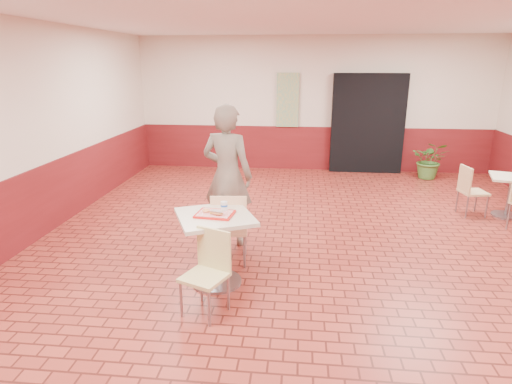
# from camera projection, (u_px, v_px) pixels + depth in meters

# --- Properties ---
(room_shell) EXTENTS (8.01, 10.01, 3.01)m
(room_shell) POSITION_uv_depth(u_px,v_px,m) (325.00, 146.00, 4.93)
(room_shell) COLOR maroon
(room_shell) RESTS_ON ground
(wainscot_band) EXTENTS (8.00, 10.00, 1.00)m
(wainscot_band) POSITION_uv_depth(u_px,v_px,m) (321.00, 227.00, 5.22)
(wainscot_band) COLOR #5C1114
(wainscot_band) RESTS_ON ground
(corridor_doorway) EXTENTS (1.60, 0.22, 2.20)m
(corridor_doorway) POSITION_uv_depth(u_px,v_px,m) (368.00, 124.00, 9.57)
(corridor_doorway) COLOR black
(corridor_doorway) RESTS_ON ground
(promo_poster) EXTENTS (0.50, 0.03, 1.20)m
(promo_poster) POSITION_uv_depth(u_px,v_px,m) (288.00, 100.00, 9.66)
(promo_poster) COLOR gray
(promo_poster) RESTS_ON wainscot_band
(main_table) EXTENTS (0.78, 0.78, 0.82)m
(main_table) POSITION_uv_depth(u_px,v_px,m) (216.00, 238.00, 4.76)
(main_table) COLOR beige
(main_table) RESTS_ON ground
(chair_main_front) EXTENTS (0.52, 0.52, 0.85)m
(chair_main_front) POSITION_uv_depth(u_px,v_px,m) (208.00, 268.00, 4.24)
(chair_main_front) COLOR #D1C17D
(chair_main_front) RESTS_ON ground
(chair_main_back) EXTENTS (0.47, 0.47, 0.93)m
(chair_main_back) POSITION_uv_depth(u_px,v_px,m) (230.00, 225.00, 5.22)
(chair_main_back) COLOR #E7B78A
(chair_main_back) RESTS_ON ground
(customer) EXTENTS (0.79, 0.62, 1.92)m
(customer) POSITION_uv_depth(u_px,v_px,m) (227.00, 176.00, 5.75)
(customer) COLOR #6F6356
(customer) RESTS_ON ground
(serving_tray) EXTENTS (0.40, 0.31, 0.02)m
(serving_tray) POSITION_uv_depth(u_px,v_px,m) (215.00, 214.00, 4.67)
(serving_tray) COLOR red
(serving_tray) RESTS_ON main_table
(ring_donut) EXTENTS (0.11, 0.11, 0.03)m
(ring_donut) POSITION_uv_depth(u_px,v_px,m) (206.00, 211.00, 4.70)
(ring_donut) COLOR #EF9157
(ring_donut) RESTS_ON serving_tray
(long_john_donut) EXTENTS (0.17, 0.13, 0.05)m
(long_john_donut) POSITION_uv_depth(u_px,v_px,m) (217.00, 213.00, 4.61)
(long_john_donut) COLOR #C26A38
(long_john_donut) RESTS_ON serving_tray
(paper_cup) EXTENTS (0.08, 0.08, 0.10)m
(paper_cup) POSITION_uv_depth(u_px,v_px,m) (224.00, 206.00, 4.75)
(paper_cup) COLOR silver
(paper_cup) RESTS_ON serving_tray
(second_table) EXTENTS (0.63, 0.63, 0.67)m
(second_table) POSITION_uv_depth(u_px,v_px,m) (511.00, 190.00, 6.91)
(second_table) COLOR beige
(second_table) RESTS_ON ground
(chair_second_left) EXTENTS (0.43, 0.43, 0.82)m
(chair_second_left) POSITION_uv_depth(u_px,v_px,m) (470.00, 188.00, 6.96)
(chair_second_left) COLOR #D9BB82
(chair_second_left) RESTS_ON ground
(potted_plant) EXTENTS (0.90, 0.84, 0.81)m
(potted_plant) POSITION_uv_depth(u_px,v_px,m) (430.00, 160.00, 9.18)
(potted_plant) COLOR #42752E
(potted_plant) RESTS_ON ground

